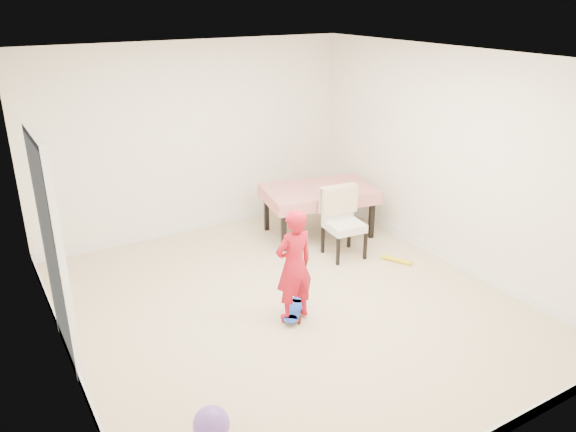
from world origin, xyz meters
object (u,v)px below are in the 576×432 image
child (294,268)px  balloon (211,424)px  dining_table (318,211)px  dining_chair (345,223)px  skateboard (294,312)px

child → balloon: size_ratio=4.22×
dining_table → child: (-1.46, -1.73, 0.25)m
dining_chair → child: (-1.34, -0.97, 0.14)m
dining_chair → child: 1.66m
dining_chair → child: bearing=-138.4°
child → skateboard: bearing=-129.0°
skateboard → dining_chair: bearing=-12.2°
dining_table → dining_chair: bearing=-87.3°
dining_table → child: child is taller
dining_chair → balloon: (-2.75, -2.07, -0.31)m
skateboard → child: bearing=-172.8°
dining_chair → child: size_ratio=0.76×
dining_table → dining_chair: size_ratio=1.63×
skateboard → child: child is taller
dining_chair → dining_table: bearing=87.2°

